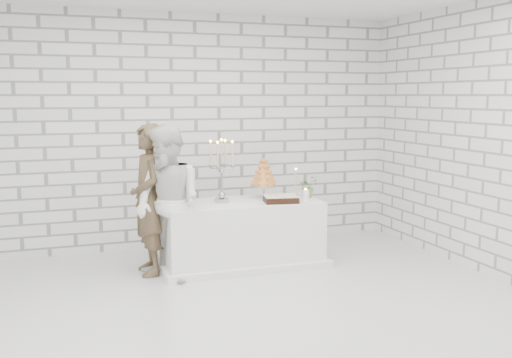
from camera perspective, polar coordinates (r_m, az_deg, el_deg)
name	(u,v)px	position (r m, az deg, el deg)	size (l,w,h in m)	color
ground	(229,311)	(5.57, -2.63, -12.59)	(6.00, 5.00, 0.01)	silver
wall_back	(172,132)	(7.65, -8.06, 4.52)	(6.00, 0.01, 3.00)	white
wall_front	(373,191)	(2.93, 11.23, -1.16)	(6.00, 0.01, 3.00)	white
wall_right	(502,140)	(6.72, 22.66, 3.50)	(0.01, 5.00, 3.00)	white
cake_table	(242,233)	(6.89, -1.40, -5.27)	(1.80, 0.80, 0.75)	white
groom	(148,200)	(6.58, -10.33, -1.98)	(0.61, 0.40, 1.66)	#4D3C2A
bride	(168,204)	(6.30, -8.46, -2.36)	(0.81, 0.63, 1.66)	white
candelabra	(222,171)	(6.72, -3.33, 0.81)	(0.30, 0.30, 0.73)	#A4A4AF
croquembouche	(264,177)	(7.00, 0.75, 0.15)	(0.32, 0.32, 0.50)	#B9652A
chocolate_cake	(281,199)	(6.76, 2.42, -1.93)	(0.38, 0.27, 0.08)	black
pillar_candle	(306,195)	(6.92, 4.80, -1.55)	(0.08, 0.08, 0.12)	white
extra_taper	(296,183)	(7.18, 3.86, -0.38)	(0.06, 0.06, 0.32)	beige
flowers	(308,186)	(7.12, 5.03, -0.70)	(0.23, 0.20, 0.26)	#387330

